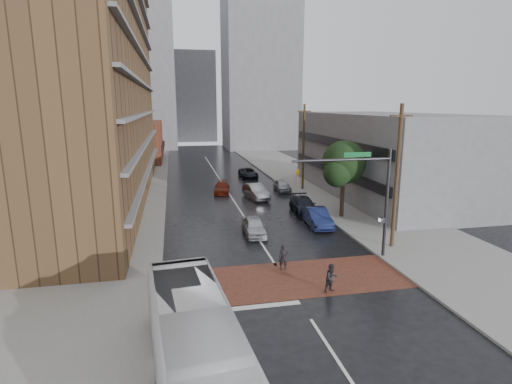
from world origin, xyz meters
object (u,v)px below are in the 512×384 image
transit_bus (198,359)px  car_travel_c (222,188)px  car_parked_near (317,217)px  car_parked_far (282,186)px  car_travel_b (256,191)px  car_parked_mid (304,205)px  pedestrian_b (331,278)px  pedestrian_a (283,257)px  car_travel_a (254,226)px  suv_travel (248,173)px

transit_bus → car_travel_c: size_ratio=2.82×
car_parked_near → car_parked_far: bearing=90.6°
car_travel_b → car_parked_mid: size_ratio=0.96×
pedestrian_b → car_parked_mid: size_ratio=0.32×
car_parked_mid → car_parked_far: bearing=90.2°
pedestrian_a → car_parked_far: 22.90m
car_parked_near → car_travel_a: bearing=-164.2°
transit_bus → car_travel_b: transit_bus is taller
transit_bus → car_parked_mid: size_ratio=2.39×
pedestrian_a → car_travel_c: bearing=108.9°
car_parked_near → transit_bus: bearing=-116.8°
transit_bus → car_travel_c: bearing=76.3°
car_travel_b → car_parked_far: 4.91m
car_travel_b → car_parked_near: size_ratio=1.02×
car_travel_a → car_travel_c: bearing=94.8°
pedestrian_a → pedestrian_b: size_ratio=1.01×
car_travel_a → car_parked_mid: size_ratio=0.82×
car_travel_c → car_parked_near: bearing=-57.8°
car_travel_b → car_parked_near: car_travel_b is taller
pedestrian_a → car_travel_a: bearing=109.8°
car_travel_c → car_parked_mid: bearing=-48.6°
car_parked_mid → car_parked_near: bearing=-89.7°
transit_bus → suv_travel: size_ratio=2.48×
transit_bus → car_travel_b: (8.01, 29.16, -0.86)m
car_travel_b → car_travel_a: bearing=-111.1°
pedestrian_a → car_travel_a: 6.96m
car_parked_mid → car_travel_c: bearing=126.0°
pedestrian_a → car_travel_b: (2.21, 18.99, -0.02)m
car_travel_c → suv_travel: bearing=71.0°
transit_bus → pedestrian_a: bearing=54.9°
pedestrian_a → car_travel_a: (-0.43, 6.95, -0.11)m
car_travel_a → car_travel_b: 12.33m
pedestrian_b → car_parked_near: pedestrian_b is taller
car_travel_b → transit_bus: bearing=-114.1°
pedestrian_b → car_travel_a: 10.57m
pedestrian_a → car_parked_near: bearing=73.9°
pedestrian_a → car_parked_far: (6.00, 22.10, -0.14)m
car_travel_c → car_parked_far: (7.04, -0.49, 0.05)m
car_travel_a → car_travel_c: 15.65m
car_travel_b → car_parked_mid: 7.32m
car_parked_far → car_parked_mid: bearing=-91.9°
suv_travel → car_parked_mid: (1.68, -19.14, 0.06)m
pedestrian_b → car_parked_near: size_ratio=0.34×
car_travel_b → pedestrian_b: bearing=-100.0°
car_travel_a → car_parked_near: size_ratio=0.87×
suv_travel → pedestrian_a: bearing=-97.4°
car_travel_b → suv_travel: car_travel_b is taller
transit_bus → pedestrian_b: 10.16m
suv_travel → car_travel_c: bearing=-118.6°
pedestrian_b → car_parked_mid: (3.69, 15.80, -0.08)m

